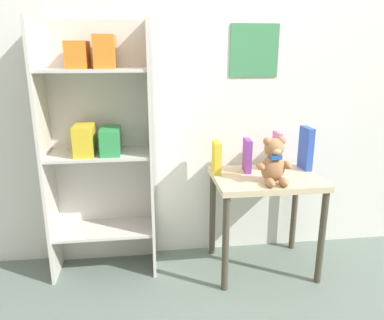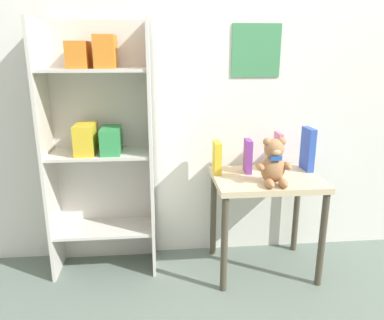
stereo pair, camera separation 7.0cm
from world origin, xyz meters
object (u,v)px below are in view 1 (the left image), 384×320
display_table (265,191)px  book_standing_yellow (217,157)px  bookshelf_side (99,139)px  teddy_bear (274,162)px  book_standing_purple (247,156)px  book_standing_pink (276,151)px  book_standing_blue (306,148)px

display_table → book_standing_yellow: size_ratio=3.23×
bookshelf_side → teddy_bear: (0.99, -0.27, -0.10)m
bookshelf_side → book_standing_purple: bearing=-3.3°
book_standing_pink → book_standing_blue: size_ratio=0.91×
book_standing_pink → book_standing_blue: (0.19, -0.00, 0.01)m
teddy_bear → book_standing_pink: teddy_bear is taller
bookshelf_side → book_standing_blue: size_ratio=5.65×
teddy_bear → book_standing_blue: (0.29, 0.23, 0.01)m
book_standing_yellow → book_standing_blue: book_standing_blue is taller
display_table → teddy_bear: size_ratio=2.40×
book_standing_purple → bookshelf_side: bearing=179.0°
book_standing_yellow → book_standing_blue: bearing=1.9°
display_table → teddy_bear: 0.25m
book_standing_purple → book_standing_blue: 0.38m
book_standing_pink → book_standing_yellow: bearing=-179.4°
teddy_bear → display_table: bearing=89.5°
display_table → book_standing_blue: size_ratio=2.36×
book_standing_yellow → book_standing_pink: book_standing_pink is taller
book_standing_pink → teddy_bear: bearing=-113.5°
display_table → book_standing_purple: size_ratio=3.08×
display_table → book_standing_yellow: bearing=160.2°
book_standing_yellow → book_standing_pink: 0.38m
book_standing_blue → display_table: bearing=-161.6°
bookshelf_side → book_standing_purple: bookshelf_side is taller
teddy_bear → book_standing_purple: bearing=113.8°
book_standing_blue → bookshelf_side: bearing=175.8°
book_standing_yellow → bookshelf_side: bearing=177.6°
teddy_bear → book_standing_purple: teddy_bear is taller
bookshelf_side → display_table: bearing=-8.6°
bookshelf_side → book_standing_purple: (0.90, -0.05, -0.12)m
book_standing_yellow → book_standing_pink: (0.38, 0.01, 0.02)m
teddy_bear → book_standing_pink: size_ratio=1.08×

